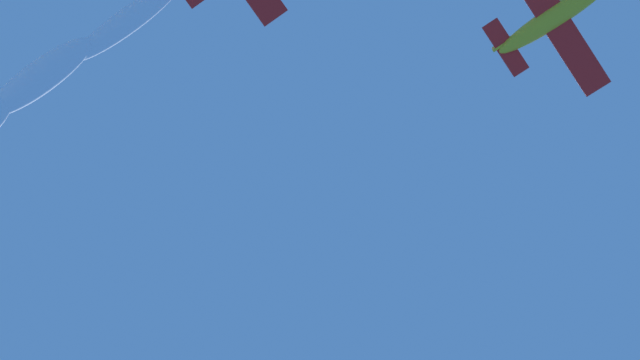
# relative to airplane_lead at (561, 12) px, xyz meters

# --- Properties ---
(airplane_lead) EXTENTS (8.62, 8.33, 3.10)m
(airplane_lead) POSITION_rel_airplane_lead_xyz_m (0.00, 0.00, 0.00)
(airplane_lead) COLOR gold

